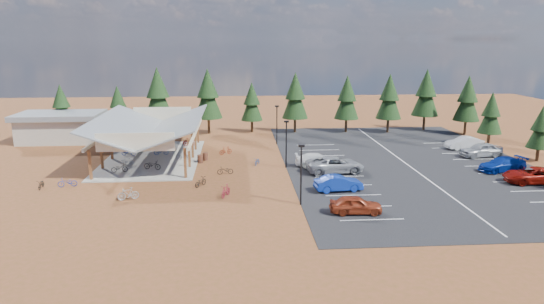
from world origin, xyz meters
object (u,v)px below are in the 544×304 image
Objects in this scene: bike_11 at (226,191)px; car_2 at (335,165)px; bike_10 at (67,182)px; bike_14 at (257,161)px; car_8 at (481,150)px; car_9 at (464,143)px; bike_4 at (152,165)px; bike_0 at (119,168)px; bike_7 at (190,142)px; bike_16 at (225,170)px; lamp_post_0 at (301,170)px; bike_1 at (127,161)px; bike_8 at (41,184)px; car_1 at (338,183)px; car_7 at (502,164)px; car_3 at (317,160)px; car_6 at (533,175)px; lamp_post_1 at (286,141)px; lamp_post_2 at (277,122)px; bike_3 at (150,146)px; outbuilding at (60,127)px; trash_bin_0 at (200,159)px; bike_2 at (129,152)px; bike_5 at (184,156)px; bike_12 at (200,182)px; bike_6 at (161,151)px; bike_13 at (128,194)px; bike_15 at (226,150)px; car_0 at (356,205)px; bike_pavilion at (151,126)px; trash_bin_1 at (205,156)px.

bike_11 is 0.30× the size of car_2.
bike_10 is 19.42m from bike_14.
car_9 is at bearing 172.30° from car_8.
bike_0 is at bearing 122.01° from bike_4.
bike_16 is (4.86, -13.67, -0.17)m from bike_7.
bike_10 is (-21.20, 6.57, -2.52)m from lamp_post_0.
bike_11 is at bearing -132.44° from bike_1.
bike_1 is 0.93× the size of bike_8.
car_7 is (18.47, 5.34, 0.02)m from car_1.
car_6 is (19.64, -7.80, 0.06)m from car_3.
car_3 is at bearing -112.31° from car_7.
lamp_post_1 and lamp_post_2 have the same top height.
bike_3 is at bearing 41.49° from car_1.
outbuilding is 12.22× the size of trash_bin_0.
bike_11 is 29.33m from car_7.
lamp_post_1 is at bearing -28.89° from outbuilding.
bike_2 is 1.20× the size of bike_3.
lamp_post_0 is at bearing -135.25° from bike_5.
bike_5 is 0.32× the size of car_9.
car_2 is 1.23× the size of car_8.
car_3 is (3.43, 0.24, -2.24)m from lamp_post_1.
bike_7 is at bearing 9.41° from bike_5.
bike_12 is at bearing -7.87° from bike_8.
trash_bin_0 is 32.72m from car_8.
car_9 is at bearing -89.56° from bike_6.
car_9 reaches higher than bike_16.
bike_4 is 0.38× the size of car_8.
bike_5 is 14.10m from bike_13.
bike_15 is 0.30× the size of car_6.
trash_bin_0 is at bearing -177.40° from bike_7.
bike_13 is 0.39× the size of car_9.
car_0 is at bearing -159.39° from bike_7.
bike_12 is at bearing -130.17° from bike_1.
car_0 is at bearing -46.80° from car_9.
bike_pavilion is at bearing -176.40° from bike_14.
trash_bin_1 is 0.50× the size of bike_13.
bike_6 is at bearing -145.17° from bike_16.
car_8 is at bearing -177.38° from car_6.
car_3 is (12.35, -3.69, 0.29)m from trash_bin_1.
bike_10 is at bearing -165.62° from lamp_post_1.
bike_5 reaches higher than bike_12.
bike_16 is at bearing 51.61° from car_1.
bike_3 is at bearing 139.80° from bike_11.
lamp_post_2 is 3.17× the size of bike_8.
bike_0 is at bearing -92.56° from car_8.
bike_7 is at bearing -115.05° from car_6.
trash_bin_1 is 2.45m from bike_5.
bike_6 is at bearing 153.81° from trash_bin_1.
lamp_post_2 is 23.84m from car_9.
bike_10 reaches higher than trash_bin_0.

